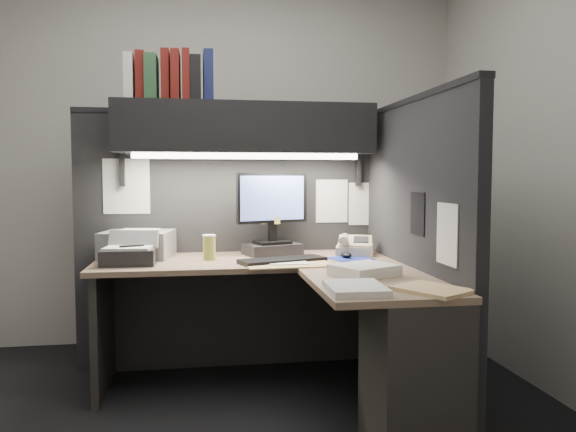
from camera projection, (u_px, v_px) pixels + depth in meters
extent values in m
plane|color=black|center=(234.00, 424.00, 2.75)|extent=(3.50, 3.50, 0.00)
cube|color=#B9B6B0|center=(220.00, 158.00, 4.13)|extent=(3.50, 0.04, 2.70)
cube|color=#B9B6B0|center=(274.00, 109.00, 1.18)|extent=(3.50, 0.04, 2.70)
cube|color=#B9B6B0|center=(568.00, 150.00, 2.93)|extent=(0.04, 3.00, 2.70)
cube|color=black|center=(229.00, 240.00, 3.61)|extent=(1.90, 0.06, 1.60)
cube|color=black|center=(413.00, 253.00, 3.02)|extent=(0.06, 1.50, 1.60)
cube|color=#91705C|center=(245.00, 262.00, 3.26)|extent=(1.70, 0.68, 0.03)
cube|color=#91705C|center=(376.00, 283.00, 2.60)|extent=(0.60, 0.85, 0.03)
cube|color=#282624|center=(241.00, 311.00, 3.59)|extent=(1.61, 0.02, 0.70)
cube|color=#282624|center=(103.00, 329.00, 3.17)|extent=(0.04, 0.61, 0.70)
cube|color=#282624|center=(414.00, 376.00, 2.42)|extent=(0.38, 0.40, 0.70)
cube|color=black|center=(245.00, 129.00, 3.40)|extent=(1.55, 0.34, 0.30)
cylinder|color=white|center=(248.00, 156.00, 3.28)|extent=(1.32, 0.04, 0.04)
cube|color=black|center=(272.00, 249.00, 3.46)|extent=(0.38, 0.30, 0.07)
cube|color=black|center=(272.00, 232.00, 3.45)|extent=(0.06, 0.05, 0.11)
cube|color=black|center=(272.00, 198.00, 3.44)|extent=(0.45, 0.18, 0.31)
cube|color=#647DDB|center=(273.00, 198.00, 3.42)|extent=(0.41, 0.14, 0.27)
cube|color=black|center=(283.00, 260.00, 3.14)|extent=(0.52, 0.31, 0.02)
cube|color=navy|center=(350.00, 258.00, 3.28)|extent=(0.28, 0.27, 0.00)
ellipsoid|color=black|center=(346.00, 255.00, 3.28)|extent=(0.08, 0.10, 0.03)
cube|color=#B9AC8E|center=(355.00, 247.00, 3.45)|extent=(0.28, 0.29, 0.09)
cylinder|color=#BDBD4B|center=(209.00, 248.00, 3.23)|extent=(0.09, 0.09, 0.14)
cube|color=gray|center=(138.00, 244.00, 3.34)|extent=(0.44, 0.40, 0.16)
cube|color=black|center=(129.00, 256.00, 3.07)|extent=(0.29, 0.24, 0.09)
cube|color=tan|center=(288.00, 264.00, 3.06)|extent=(0.48, 0.33, 0.01)
cube|color=white|center=(364.00, 270.00, 2.72)|extent=(0.36, 0.34, 0.05)
cube|color=white|center=(355.00, 288.00, 2.34)|extent=(0.24, 0.30, 0.03)
cube|color=tan|center=(432.00, 290.00, 2.34)|extent=(0.34, 0.36, 0.02)
cube|color=white|center=(130.00, 78.00, 3.28)|extent=(0.05, 0.22, 0.27)
cube|color=maroon|center=(141.00, 78.00, 3.30)|extent=(0.05, 0.22, 0.28)
cube|color=#295332|center=(152.00, 79.00, 3.28)|extent=(0.07, 0.22, 0.26)
cube|color=maroon|center=(166.00, 77.00, 3.31)|extent=(0.05, 0.22, 0.29)
cube|color=maroon|center=(176.00, 77.00, 3.30)|extent=(0.05, 0.22, 0.29)
cube|color=maroon|center=(186.00, 77.00, 3.31)|extent=(0.04, 0.22, 0.30)
cube|color=black|center=(195.00, 80.00, 3.33)|extent=(0.06, 0.22, 0.26)
cube|color=#161D4F|center=(208.00, 78.00, 3.36)|extent=(0.06, 0.22, 0.30)
cube|color=white|center=(332.00, 201.00, 3.67)|extent=(0.21, 0.00, 0.28)
cube|color=white|center=(364.00, 204.00, 3.70)|extent=(0.21, 0.00, 0.28)
cube|color=white|center=(126.00, 186.00, 3.46)|extent=(0.28, 0.00, 0.34)
cube|color=black|center=(417.00, 214.00, 2.87)|extent=(0.00, 0.18, 0.22)
cube|color=white|center=(447.00, 234.00, 2.53)|extent=(0.00, 0.21, 0.28)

